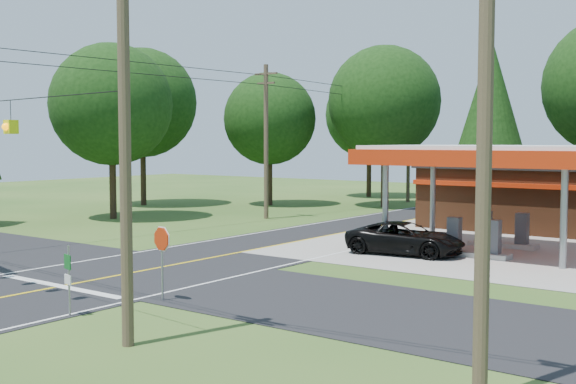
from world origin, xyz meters
The scene contains 14 objects.
ground centered at (0.00, 0.00, 0.00)m, with size 120.00×120.00×0.00m, color #2B4F1C.
main_highway centered at (0.00, 0.00, 0.01)m, with size 8.00×120.00×0.02m, color black.
cross_road centered at (0.00, 0.00, 0.01)m, with size 70.00×7.00×0.02m, color black.
lane_center_yellow centered at (0.00, 0.00, 0.03)m, with size 0.15×110.00×0.00m, color yellow.
gas_canopy centered at (9.00, 13.00, 4.27)m, with size 10.60×7.40×4.88m.
convenience_store centered at (10.00, 22.98, 1.92)m, with size 16.40×7.55×3.80m.
utility_pole_near_right centered at (7.50, -7.00, 5.96)m, with size 1.80×0.30×11.50m.
utility_pole_far_left centered at (-8.00, 18.00, 5.20)m, with size 1.80×0.30×10.00m.
utility_pole_right_b centered at (16.00, -5.50, 5.20)m, with size 1.80×0.30×10.00m.
utility_pole_north centered at (-6.50, 35.00, 4.75)m, with size 0.30×0.30×9.50m.
treeline_backdrop centered at (0.82, 24.01, 7.49)m, with size 70.27×51.59×13.30m.
suv_car centered at (6.30, 10.00, 0.72)m, with size 5.22×5.22×1.45m, color black.
octagonal_stop_sign centered at (4.50, -3.01, 1.80)m, with size 0.84×0.17×2.41m.
route_sign_post centered at (3.80, -6.02, 1.23)m, with size 0.42×0.14×2.07m.
Camera 1 is at (21.22, -18.72, 5.08)m, focal length 45.00 mm.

